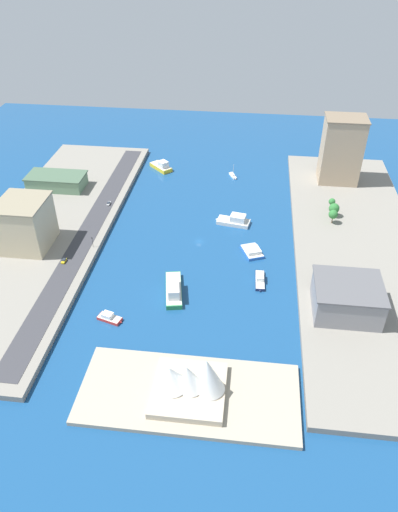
% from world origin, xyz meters
% --- Properties ---
extents(ground_plane, '(440.00, 440.00, 0.00)m').
position_xyz_m(ground_plane, '(0.00, 0.00, 0.00)').
color(ground_plane, navy).
extents(quay_west, '(70.00, 240.00, 3.09)m').
position_xyz_m(quay_west, '(-89.48, 0.00, 1.55)').
color(quay_west, gray).
rests_on(quay_west, ground_plane).
extents(quay_east, '(70.00, 240.00, 3.09)m').
position_xyz_m(quay_east, '(89.48, 0.00, 1.55)').
color(quay_east, gray).
rests_on(quay_east, ground_plane).
extents(peninsula_point, '(86.70, 38.26, 2.00)m').
position_xyz_m(peninsula_point, '(-9.13, 108.74, 1.00)').
color(peninsula_point, '#A89E89').
rests_on(peninsula_point, ground_plane).
extents(road_strip, '(12.34, 228.00, 0.15)m').
position_xyz_m(road_strip, '(65.12, 0.00, 3.17)').
color(road_strip, '#38383D').
rests_on(road_strip, quay_east).
extents(catamaran_blue, '(14.04, 16.88, 3.62)m').
position_xyz_m(catamaran_blue, '(-30.99, 8.11, 1.46)').
color(catamaran_blue, blue).
rests_on(catamaran_blue, ground_plane).
extents(ferry_white_commuter, '(21.83, 11.92, 6.35)m').
position_xyz_m(ferry_white_commuter, '(-19.39, -21.69, 2.34)').
color(ferry_white_commuter, silver).
rests_on(ferry_white_commuter, ground_plane).
extents(ferry_green_doubledeck, '(12.52, 29.32, 7.97)m').
position_xyz_m(ferry_green_doubledeck, '(6.97, 47.72, 3.05)').
color(ferry_green_doubledeck, '#2D8C4C').
rests_on(ferry_green_doubledeck, ground_plane).
extents(patrol_launch_navy, '(5.08, 16.96, 3.89)m').
position_xyz_m(patrol_launch_navy, '(-35.74, 33.08, 1.39)').
color(patrol_launch_navy, '#1E284C').
rests_on(patrol_launch_navy, ground_plane).
extents(tugboat_red, '(12.82, 8.05, 3.67)m').
position_xyz_m(tugboat_red, '(33.81, 70.21, 1.34)').
color(tugboat_red, red).
rests_on(tugboat_red, ground_plane).
extents(sailboat_small_white, '(6.33, 10.39, 9.71)m').
position_xyz_m(sailboat_small_white, '(-14.30, -85.22, 0.96)').
color(sailboat_small_white, white).
rests_on(sailboat_small_white, ground_plane).
extents(ferry_yellow_fast, '(18.60, 18.56, 7.22)m').
position_xyz_m(ferry_yellow_fast, '(39.00, -91.28, 2.43)').
color(ferry_yellow_fast, yellow).
rests_on(ferry_yellow_fast, ground_plane).
extents(terminal_long_green, '(38.43, 19.99, 9.21)m').
position_xyz_m(terminal_long_green, '(102.45, -49.09, 7.72)').
color(terminal_long_green, slate).
rests_on(terminal_long_green, quay_east).
extents(warehouse_low_gray, '(31.21, 27.99, 15.24)m').
position_xyz_m(warehouse_low_gray, '(-75.34, 53.82, 10.74)').
color(warehouse_low_gray, gray).
rests_on(warehouse_low_gray, quay_west).
extents(office_block_beige, '(25.18, 28.36, 27.56)m').
position_xyz_m(office_block_beige, '(93.22, 19.02, 16.90)').
color(office_block_beige, '#C6B793').
rests_on(office_block_beige, quay_east).
extents(apartment_midrise_tan, '(26.94, 21.07, 44.55)m').
position_xyz_m(apartment_midrise_tan, '(-86.21, -82.67, 25.40)').
color(apartment_midrise_tan, tan).
rests_on(apartment_midrise_tan, quay_west).
extents(taxi_yellow_cab, '(2.02, 4.33, 1.63)m').
position_xyz_m(taxi_yellow_cab, '(68.76, 32.82, 4.03)').
color(taxi_yellow_cab, black).
rests_on(taxi_yellow_cab, road_strip).
extents(van_white, '(2.00, 4.55, 1.50)m').
position_xyz_m(van_white, '(61.78, -30.19, 3.98)').
color(van_white, black).
rests_on(van_white, road_strip).
extents(traffic_light_waterfront, '(0.36, 0.36, 6.50)m').
position_xyz_m(traffic_light_waterfront, '(57.47, 17.16, 7.43)').
color(traffic_light_waterfront, black).
rests_on(traffic_light_waterfront, quay_east).
extents(opera_landmark, '(28.62, 28.64, 19.89)m').
position_xyz_m(opera_landmark, '(-9.76, 108.74, 8.81)').
color(opera_landmark, '#BCAD93').
rests_on(opera_landmark, peninsula_point).
extents(park_tree_cluster, '(7.39, 22.46, 8.80)m').
position_xyz_m(park_tree_cluster, '(-78.42, -31.46, 8.68)').
color(park_tree_cluster, brown).
rests_on(park_tree_cluster, quay_west).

